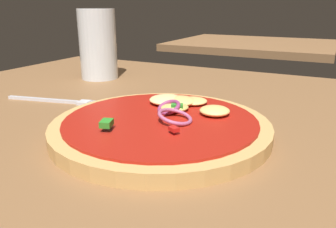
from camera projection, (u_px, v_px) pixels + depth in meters
The scene contains 5 objects.
dining_table at pixel (199, 138), 0.44m from camera, with size 1.14×0.83×0.03m.
pizza at pixel (162, 125), 0.41m from camera, with size 0.27×0.27×0.04m.
fork at pixel (62, 101), 0.54m from camera, with size 0.18×0.05×0.00m.
beer_glass at pixel (98, 49), 0.71m from camera, with size 0.08×0.08×0.15m.
background_table at pixel (253, 45), 1.43m from camera, with size 0.65×0.53×0.03m.
Camera 1 is at (0.15, -0.38, 0.18)m, focal length 35.41 mm.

